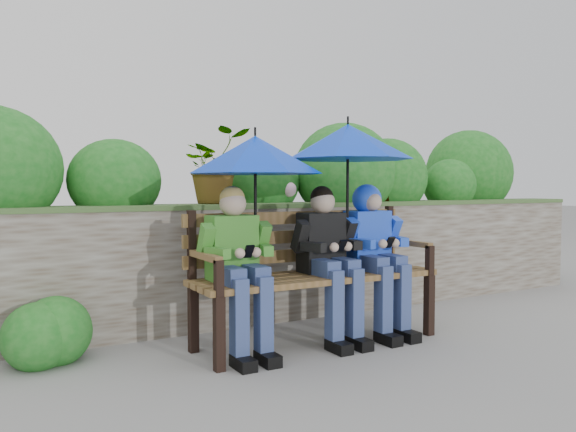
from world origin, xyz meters
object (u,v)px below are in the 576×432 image
boy_right (374,244)px  umbrella_right (348,142)px  park_bench (311,266)px  umbrella_left (255,155)px  boy_middle (329,254)px  boy_left (238,260)px

boy_right → umbrella_right: (-0.24, 0.03, 0.80)m
park_bench → boy_right: boy_right is taller
boy_right → umbrella_left: bearing=176.6°
park_bench → boy_middle: 0.16m
umbrella_left → umbrella_right: 0.79m
boy_left → boy_middle: (0.75, -0.00, 0.00)m
boy_right → boy_left: bearing=-179.4°
park_bench → boy_middle: (0.09, -0.09, 0.10)m
boy_left → boy_right: boy_right is taller
park_bench → boy_right: (0.54, -0.08, 0.15)m
boy_middle → umbrella_left: size_ratio=1.21×
boy_left → umbrella_left: umbrella_left is taller
park_bench → boy_left: 0.67m
boy_right → umbrella_left: (-1.02, 0.06, 0.68)m
boy_left → boy_middle: bearing=-0.0°
boy_middle → umbrella_right: 0.87m
park_bench → boy_left: (-0.65, -0.09, 0.10)m
boy_right → umbrella_right: bearing=172.5°
boy_left → umbrella_right: umbrella_right is taller
boy_middle → boy_right: boy_right is taller
boy_left → umbrella_right: bearing=2.6°
boy_middle → boy_right: size_ratio=0.99×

